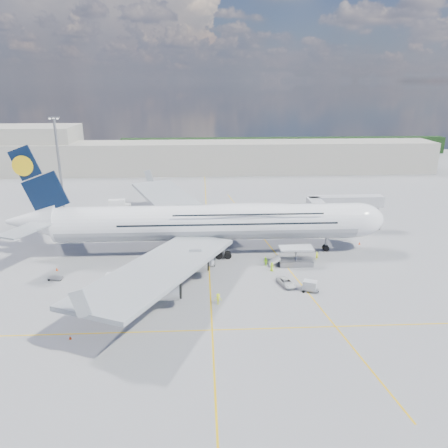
{
  "coord_description": "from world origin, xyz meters",
  "views": [
    {
      "loc": [
        -1.17,
        -75.44,
        34.4
      ],
      "look_at": [
        3.19,
        8.0,
        7.02
      ],
      "focal_mm": 35.0,
      "sensor_mm": 36.0,
      "label": 1
    }
  ],
  "objects_px": {
    "catering_truck_outer": "(119,207)",
    "crew_van": "(272,267)",
    "crew_nose": "(317,256)",
    "cone_wing_right_inner": "(201,269)",
    "dolly_row_a": "(103,288)",
    "light_mast": "(59,163)",
    "cone_wing_right_outer": "(70,338)",
    "crew_wing": "(141,262)",
    "crew_tug": "(218,299)",
    "service_van": "(286,282)",
    "dolly_row_c": "(140,297)",
    "cargo_loader": "(295,259)",
    "airliner": "(209,222)",
    "dolly_nose_near": "(208,261)",
    "baggage_tug": "(145,296)",
    "dolly_row_b": "(112,278)",
    "crew_loader": "(266,262)",
    "cone_nose": "(359,243)",
    "jet_bridge": "(335,206)",
    "catering_truck_inner": "(182,212)",
    "cone_wing_left_outer": "(133,223)",
    "cone_tail": "(57,269)",
    "dolly_nose_far": "(310,286)"
  },
  "relations": [
    {
      "from": "baggage_tug",
      "to": "crew_nose",
      "type": "xyz_separation_m",
      "value": [
        32.63,
        15.45,
        0.13
      ]
    },
    {
      "from": "catering_truck_inner",
      "to": "cone_tail",
      "type": "bearing_deg",
      "value": -132.25
    },
    {
      "from": "service_van",
      "to": "cone_tail",
      "type": "relative_size",
      "value": 7.54
    },
    {
      "from": "dolly_row_a",
      "to": "crew_wing",
      "type": "bearing_deg",
      "value": 78.31
    },
    {
      "from": "cone_wing_right_outer",
      "to": "crew_wing",
      "type": "bearing_deg",
      "value": 75.15
    },
    {
      "from": "cone_nose",
      "to": "crew_wing",
      "type": "bearing_deg",
      "value": -168.64
    },
    {
      "from": "dolly_row_a",
      "to": "crew_van",
      "type": "xyz_separation_m",
      "value": [
        30.12,
        7.47,
        -0.06
      ]
    },
    {
      "from": "dolly_row_b",
      "to": "crew_loader",
      "type": "bearing_deg",
      "value": 18.62
    },
    {
      "from": "baggage_tug",
      "to": "cone_wing_left_outer",
      "type": "xyz_separation_m",
      "value": [
        -7.91,
        40.3,
        -0.43
      ]
    },
    {
      "from": "dolly_row_c",
      "to": "catering_truck_outer",
      "type": "distance_m",
      "value": 53.69
    },
    {
      "from": "dolly_row_a",
      "to": "dolly_nose_far",
      "type": "distance_m",
      "value": 35.34
    },
    {
      "from": "cargo_loader",
      "to": "crew_van",
      "type": "relative_size",
      "value": 4.76
    },
    {
      "from": "baggage_tug",
      "to": "dolly_nose_far",
      "type": "bearing_deg",
      "value": 1.5
    },
    {
      "from": "dolly_row_b",
      "to": "cone_tail",
      "type": "height_order",
      "value": "dolly_row_b"
    },
    {
      "from": "catering_truck_outer",
      "to": "cone_nose",
      "type": "xyz_separation_m",
      "value": [
        57.35,
        -27.57,
        -1.41
      ]
    },
    {
      "from": "dolly_row_a",
      "to": "light_mast",
      "type": "bearing_deg",
      "value": 124.69
    },
    {
      "from": "catering_truck_outer",
      "to": "crew_van",
      "type": "xyz_separation_m",
      "value": [
        35.71,
        -40.75,
        -0.81
      ]
    },
    {
      "from": "dolly_nose_near",
      "to": "cone_wing_right_outer",
      "type": "xyz_separation_m",
      "value": [
        -19.79,
        -24.63,
        -0.69
      ]
    },
    {
      "from": "crew_tug",
      "to": "cone_nose",
      "type": "xyz_separation_m",
      "value": [
        32.37,
        25.65,
        -0.67
      ]
    },
    {
      "from": "catering_truck_inner",
      "to": "catering_truck_outer",
      "type": "xyz_separation_m",
      "value": [
        -17.53,
        7.35,
        -0.4
      ]
    },
    {
      "from": "jet_bridge",
      "to": "dolly_nose_near",
      "type": "bearing_deg",
      "value": -149.56
    },
    {
      "from": "dolly_nose_near",
      "to": "baggage_tug",
      "type": "relative_size",
      "value": 1.14
    },
    {
      "from": "cone_wing_right_inner",
      "to": "crew_nose",
      "type": "bearing_deg",
      "value": 10.18
    },
    {
      "from": "dolly_row_a",
      "to": "cone_wing_right_outer",
      "type": "xyz_separation_m",
      "value": [
        -1.72,
        -13.95,
        -0.71
      ]
    },
    {
      "from": "catering_truck_inner",
      "to": "crew_tug",
      "type": "bearing_deg",
      "value": -86.68
    },
    {
      "from": "dolly_row_c",
      "to": "cone_nose",
      "type": "height_order",
      "value": "dolly_row_c"
    },
    {
      "from": "airliner",
      "to": "cone_wing_right_outer",
      "type": "relative_size",
      "value": 157.74
    },
    {
      "from": "dolly_nose_far",
      "to": "service_van",
      "type": "height_order",
      "value": "dolly_nose_far"
    },
    {
      "from": "jet_bridge",
      "to": "dolly_row_c",
      "type": "xyz_separation_m",
      "value": [
        -41.21,
        -32.31,
        -5.71
      ]
    },
    {
      "from": "cargo_loader",
      "to": "crew_wing",
      "type": "height_order",
      "value": "cargo_loader"
    },
    {
      "from": "catering_truck_inner",
      "to": "catering_truck_outer",
      "type": "distance_m",
      "value": 19.01
    },
    {
      "from": "airliner",
      "to": "dolly_nose_near",
      "type": "height_order",
      "value": "airliner"
    },
    {
      "from": "dolly_row_b",
      "to": "crew_loader",
      "type": "xyz_separation_m",
      "value": [
        28.42,
        6.03,
        -0.03
      ]
    },
    {
      "from": "service_van",
      "to": "dolly_row_c",
      "type": "bearing_deg",
      "value": 175.18
    },
    {
      "from": "dolly_row_a",
      "to": "dolly_row_b",
      "type": "distance_m",
      "value": 3.79
    },
    {
      "from": "cone_nose",
      "to": "crew_loader",
      "type": "bearing_deg",
      "value": -154.14
    },
    {
      "from": "light_mast",
      "to": "crew_tug",
      "type": "height_order",
      "value": "light_mast"
    },
    {
      "from": "dolly_row_a",
      "to": "crew_tug",
      "type": "relative_size",
      "value": 1.58
    },
    {
      "from": "baggage_tug",
      "to": "cone_wing_right_outer",
      "type": "xyz_separation_m",
      "value": [
        -9.18,
        -11.06,
        -0.5
      ]
    },
    {
      "from": "airliner",
      "to": "catering_truck_outer",
      "type": "bearing_deg",
      "value": 127.97
    },
    {
      "from": "crew_nose",
      "to": "cone_wing_right_inner",
      "type": "relative_size",
      "value": 2.76
    },
    {
      "from": "service_van",
      "to": "crew_nose",
      "type": "distance_m",
      "value": 14.12
    },
    {
      "from": "airliner",
      "to": "crew_nose",
      "type": "height_order",
      "value": "airliner"
    },
    {
      "from": "dolly_row_a",
      "to": "dolly_nose_near",
      "type": "bearing_deg",
      "value": 42.71
    },
    {
      "from": "jet_bridge",
      "to": "catering_truck_inner",
      "type": "bearing_deg",
      "value": 160.79
    },
    {
      "from": "jet_bridge",
      "to": "catering_truck_inner",
      "type": "relative_size",
      "value": 2.46
    },
    {
      "from": "catering_truck_outer",
      "to": "crew_tug",
      "type": "distance_m",
      "value": 58.8
    },
    {
      "from": "catering_truck_inner",
      "to": "cone_wing_left_outer",
      "type": "relative_size",
      "value": 11.93
    },
    {
      "from": "cargo_loader",
      "to": "light_mast",
      "type": "bearing_deg",
      "value": 143.46
    },
    {
      "from": "cargo_loader",
      "to": "cone_wing_right_outer",
      "type": "distance_m",
      "value": 44.03
    }
  ]
}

